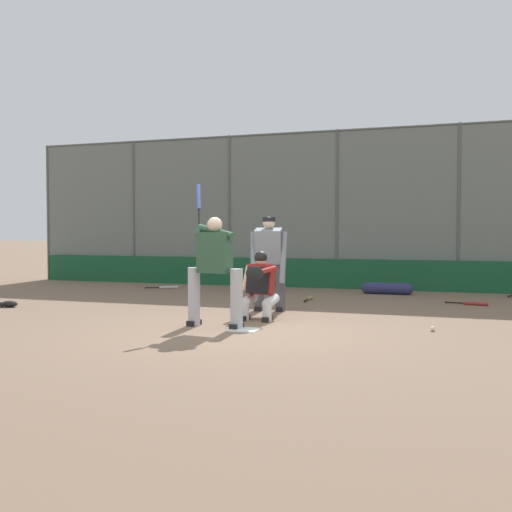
# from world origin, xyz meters

# --- Properties ---
(ground_plane) EXTENTS (160.00, 160.00, 0.00)m
(ground_plane) POSITION_xyz_m (0.00, 0.00, 0.00)
(ground_plane) COLOR #7A604C
(home_plate_marker) EXTENTS (0.43, 0.43, 0.01)m
(home_plate_marker) POSITION_xyz_m (0.00, 0.00, 0.01)
(home_plate_marker) COLOR white
(home_plate_marker) RESTS_ON ground_plane
(backstop_fence) EXTENTS (17.87, 0.08, 4.07)m
(backstop_fence) POSITION_xyz_m (0.00, -7.04, 2.12)
(backstop_fence) COLOR #515651
(backstop_fence) RESTS_ON ground_plane
(padding_wall) EXTENTS (17.43, 0.18, 0.75)m
(padding_wall) POSITION_xyz_m (0.00, -6.94, 0.38)
(padding_wall) COLOR #19512D
(padding_wall) RESTS_ON ground_plane
(bleachers_beyond) EXTENTS (12.45, 2.50, 1.48)m
(bleachers_beyond) POSITION_xyz_m (-2.20, -9.54, 0.48)
(bleachers_beyond) COLOR slate
(bleachers_beyond) RESTS_ON ground_plane
(batter_at_plate) EXTENTS (0.99, 0.71, 2.21)m
(batter_at_plate) POSITION_xyz_m (0.52, -0.13, 0.91)
(batter_at_plate) COLOR #B7B7BC
(batter_at_plate) RESTS_ON ground_plane
(catcher_behind_plate) EXTENTS (0.59, 0.70, 1.13)m
(catcher_behind_plate) POSITION_xyz_m (0.12, -1.07, 0.58)
(catcher_behind_plate) COLOR silver
(catcher_behind_plate) RESTS_ON ground_plane
(umpire_home) EXTENTS (0.69, 0.47, 1.72)m
(umpire_home) POSITION_xyz_m (0.29, -2.14, 0.92)
(umpire_home) COLOR #4C4C51
(umpire_home) RESTS_ON ground_plane
(spare_bat_near_backstop) EXTENTS (0.82, 0.16, 0.07)m
(spare_bat_near_backstop) POSITION_xyz_m (-3.24, -4.26, 0.03)
(spare_bat_near_backstop) COLOR black
(spare_bat_near_backstop) RESTS_ON ground_plane
(spare_bat_by_padding) EXTENTS (0.11, 0.80, 0.07)m
(spare_bat_by_padding) POSITION_xyz_m (0.02, -4.10, 0.03)
(spare_bat_by_padding) COLOR black
(spare_bat_by_padding) RESTS_ON ground_plane
(spare_bat_third_base_side) EXTENTS (0.73, 0.51, 0.07)m
(spare_bat_third_base_side) POSITION_xyz_m (4.10, -5.48, 0.03)
(spare_bat_third_base_side) COLOR black
(spare_bat_third_base_side) RESTS_ON ground_plane
(fielding_glove_on_dirt) EXTENTS (0.34, 0.26, 0.12)m
(fielding_glove_on_dirt) POSITION_xyz_m (5.21, -1.10, 0.06)
(fielding_glove_on_dirt) COLOR black
(fielding_glove_on_dirt) RESTS_ON ground_plane
(baseball_loose) EXTENTS (0.07, 0.07, 0.07)m
(baseball_loose) POSITION_xyz_m (-2.63, -0.77, 0.04)
(baseball_loose) COLOR white
(baseball_loose) RESTS_ON ground_plane
(equipment_bag_dugout_side) EXTENTS (1.19, 0.27, 0.27)m
(equipment_bag_dugout_side) POSITION_xyz_m (-1.41, -5.87, 0.14)
(equipment_bag_dugout_side) COLOR navy
(equipment_bag_dugout_side) RESTS_ON ground_plane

